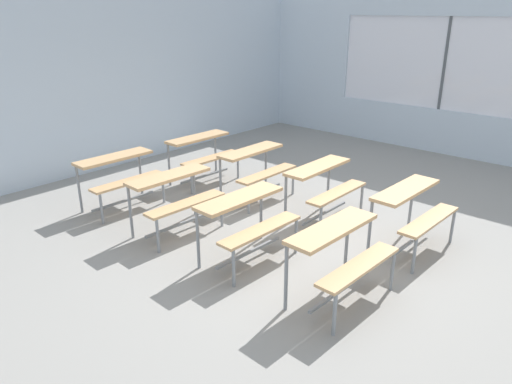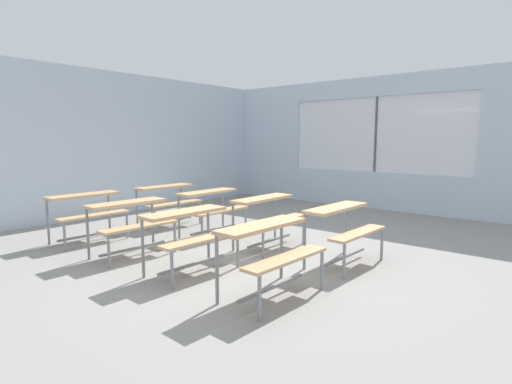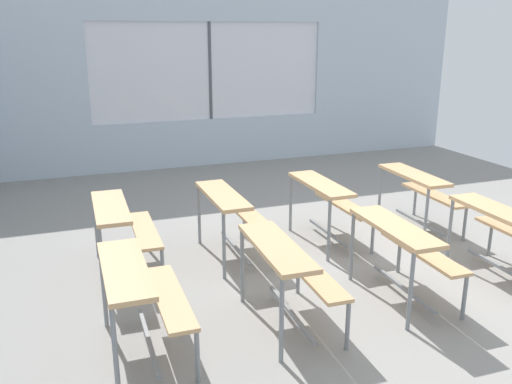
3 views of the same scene
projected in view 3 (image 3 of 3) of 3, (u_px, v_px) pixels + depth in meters
ground at (384, 266)px, 5.80m from camera, size 10.00×9.00×0.05m
wall_right at (243, 84)px, 9.91m from camera, size 0.12×9.00×3.00m
desk_bench_r0c0 at (506, 225)px, 5.29m from camera, size 1.12×0.63×0.74m
desk_bench_r0c1 at (420, 187)px, 6.61m from camera, size 1.12×0.62×0.74m
desk_bench_r1c0 at (404, 242)px, 4.88m from camera, size 1.12×0.62×0.74m
desk_bench_r1c1 at (328, 196)px, 6.22m from camera, size 1.10×0.60×0.74m
desk_bench_r2c0 at (289, 263)px, 4.44m from camera, size 1.12×0.63×0.74m
desk_bench_r2c1 at (232, 208)px, 5.81m from camera, size 1.10×0.60×0.74m
desk_bench_r3c0 at (141, 286)px, 4.03m from camera, size 1.11×0.61×0.74m
desk_bench_r3c1 at (123, 221)px, 5.42m from camera, size 1.11×0.62×0.74m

